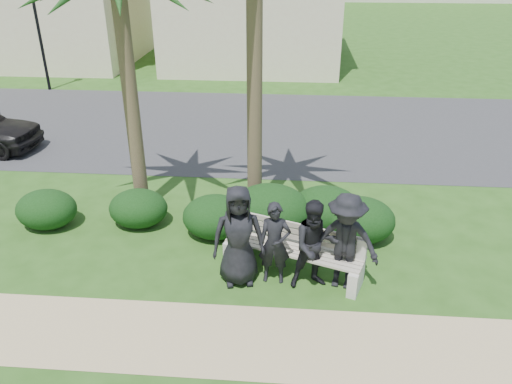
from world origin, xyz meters
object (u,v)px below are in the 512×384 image
at_px(park_bench, 292,253).
at_px(man_c, 315,245).
at_px(man_a, 238,236).
at_px(man_d, 345,242).
at_px(man_b, 275,243).
at_px(street_lamp, 36,15).

xyz_separation_m(park_bench, man_c, (0.38, -0.37, 0.43)).
bearing_deg(park_bench, man_a, -140.26).
bearing_deg(man_c, man_d, -9.27).
xyz_separation_m(man_a, man_c, (1.32, -0.03, -0.10)).
bearing_deg(man_a, man_b, -5.57).
bearing_deg(man_a, man_c, -12.51).
xyz_separation_m(man_a, man_b, (0.63, 0.06, -0.16)).
bearing_deg(park_bench, man_c, -24.14).
bearing_deg(man_c, man_b, 160.04).
height_order(man_a, man_d, man_a).
height_order(man_b, man_c, man_c).
distance_m(man_b, man_d, 1.21).
xyz_separation_m(park_bench, man_d, (0.89, -0.34, 0.50)).
xyz_separation_m(man_a, man_d, (1.83, 0.00, -0.03)).
height_order(man_b, man_d, man_d).
relative_size(man_b, man_c, 0.93).
bearing_deg(man_d, street_lamp, 143.97).
xyz_separation_m(man_c, man_d, (0.51, 0.03, 0.07)).
xyz_separation_m(park_bench, man_a, (-0.95, -0.34, 0.54)).
height_order(street_lamp, park_bench, street_lamp).
relative_size(park_bench, man_b, 1.77).
distance_m(street_lamp, park_bench, 15.89).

